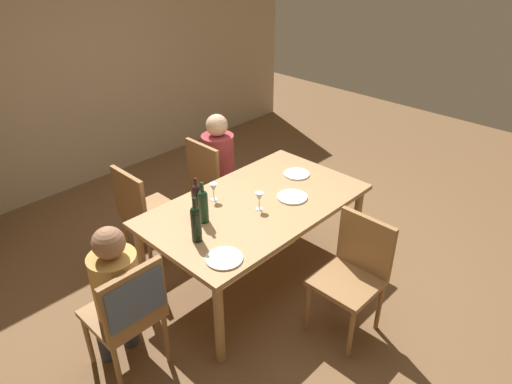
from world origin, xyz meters
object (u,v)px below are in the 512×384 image
at_px(chair_near, 354,269).
at_px(dinner_plate_host, 292,197).
at_px(wine_bottle_tall_green, 197,198).
at_px(dinner_plate_guest_right, 224,258).
at_px(chair_left_end, 130,307).
at_px(chair_far_right, 212,177).
at_px(wine_glass_centre, 213,188).
at_px(person_woman_host, 116,289).
at_px(wine_glass_near_left, 259,197).
at_px(dinner_plate_guest_left, 297,174).
at_px(handbag, 186,228).
at_px(chair_far_left, 143,208).
at_px(dining_table, 256,211).
at_px(wine_bottle_dark_red, 196,222).
at_px(person_man_bearded, 220,161).
at_px(wine_bottle_short_olive, 203,205).

bearing_deg(chair_near, dinner_plate_host, -13.34).
bearing_deg(wine_bottle_tall_green, dinner_plate_guest_right, -113.25).
relative_size(chair_left_end, dinner_plate_guest_right, 3.60).
bearing_deg(chair_far_right, chair_left_end, -57.38).
xyz_separation_m(wine_glass_centre, dinner_plate_guest_right, (-0.47, -0.63, -0.10)).
relative_size(wine_glass_centre, dinner_plate_guest_right, 0.58).
bearing_deg(chair_far_right, wine_bottle_tall_green, -47.31).
distance_m(person_woman_host, dinner_plate_guest_right, 0.73).
bearing_deg(wine_bottle_tall_green, chair_far_right, 42.69).
bearing_deg(dinner_plate_host, chair_far_right, 86.95).
height_order(chair_near, person_woman_host, person_woman_host).
distance_m(chair_near, dinner_plate_host, 0.80).
distance_m(chair_far_right, wine_glass_near_left, 1.11).
relative_size(dinner_plate_guest_left, handbag, 0.84).
distance_m(chair_far_left, dinner_plate_guest_left, 1.40).
bearing_deg(dining_table, dinner_plate_guest_left, 6.87).
height_order(wine_glass_near_left, handbag, wine_glass_near_left).
xyz_separation_m(wine_bottle_tall_green, wine_glass_near_left, (0.38, -0.29, -0.04)).
xyz_separation_m(person_woman_host, wine_glass_centre, (1.08, 0.26, 0.20)).
height_order(dinner_plate_guest_right, handbag, dinner_plate_guest_right).
relative_size(wine_bottle_dark_red, handbag, 1.25).
bearing_deg(dining_table, wine_bottle_dark_red, -175.34).
relative_size(wine_bottle_dark_red, wine_glass_near_left, 2.36).
relative_size(chair_left_end, person_man_bearded, 0.80).
distance_m(dining_table, wine_glass_centre, 0.39).
relative_size(dinner_plate_host, dinner_plate_guest_left, 1.07).
distance_m(wine_bottle_tall_green, wine_bottle_dark_red, 0.35).
bearing_deg(wine_glass_near_left, wine_bottle_tall_green, 142.60).
distance_m(chair_far_right, wine_glass_centre, 0.88).
distance_m(person_woman_host, wine_bottle_short_olive, 0.86).
bearing_deg(wine_bottle_short_olive, wine_glass_centre, 35.10).
height_order(wine_glass_centre, dinner_plate_guest_left, wine_glass_centre).
bearing_deg(wine_bottle_tall_green, dining_table, -25.64).
height_order(chair_near, dinner_plate_guest_left, chair_near).
xyz_separation_m(chair_near, chair_far_left, (-0.58, 1.81, 0.00)).
bearing_deg(wine_bottle_short_olive, person_woman_host, -175.19).
bearing_deg(wine_glass_centre, dinner_plate_host, -43.37).
relative_size(chair_far_right, person_woman_host, 0.81).
bearing_deg(wine_bottle_short_olive, dining_table, -11.47).
relative_size(chair_near, handbag, 3.29).
height_order(wine_glass_near_left, wine_glass_centre, same).
bearing_deg(chair_near, chair_left_end, 60.38).
relative_size(chair_far_right, dinner_plate_guest_left, 3.91).
height_order(chair_far_left, dinner_plate_guest_left, chair_far_left).
xyz_separation_m(wine_bottle_short_olive, dinner_plate_host, (0.73, -0.25, -0.14)).
height_order(wine_bottle_tall_green, handbag, wine_bottle_tall_green).
bearing_deg(chair_near, dinner_plate_guest_left, -27.82).
bearing_deg(chair_left_end, chair_far_left, 52.43).
xyz_separation_m(chair_left_end, person_woman_host, (0.00, 0.15, 0.06)).
relative_size(chair_near, wine_glass_centre, 6.17).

